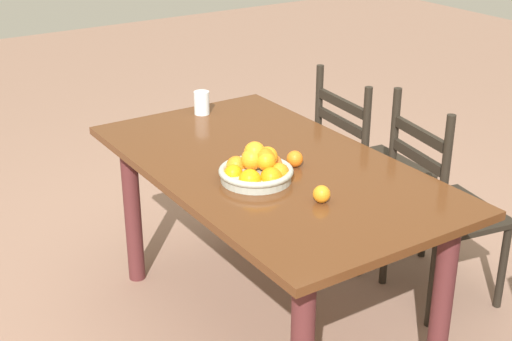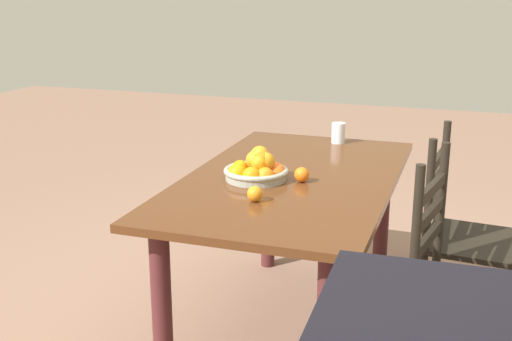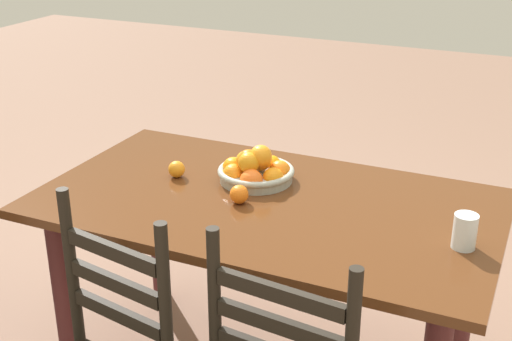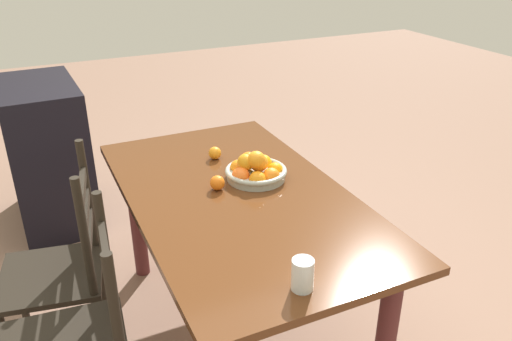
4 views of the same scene
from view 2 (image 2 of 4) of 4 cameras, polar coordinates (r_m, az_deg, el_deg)
ground_plane at (r=3.19m, az=2.95°, el=-13.78°), size 12.00×12.00×0.00m
dining_table at (r=2.92m, az=3.13°, el=-2.79°), size 1.58×0.90×0.77m
chair_near_window at (r=3.16m, az=17.98°, el=-5.62°), size 0.50×0.50×0.96m
chair_by_cabinet at (r=2.69m, az=17.47°, el=-9.70°), size 0.50×0.50×0.97m
fruit_bowl at (r=2.81m, az=0.09°, el=0.08°), size 0.28×0.28×0.15m
orange_loose_0 at (r=2.79m, az=4.05°, el=-0.37°), size 0.07×0.07×0.07m
orange_loose_1 at (r=2.54m, az=-0.09°, el=-2.07°), size 0.06×0.06×0.06m
drinking_glass at (r=3.49m, az=7.26°, el=3.30°), size 0.07×0.07×0.11m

